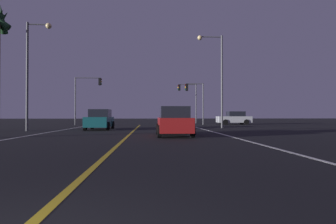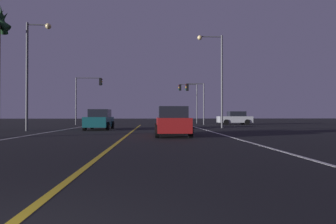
# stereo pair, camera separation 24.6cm
# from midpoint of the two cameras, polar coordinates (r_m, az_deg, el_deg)

# --- Properties ---
(lane_edge_right) EXTENTS (0.16, 38.52, 0.01)m
(lane_edge_right) POSITION_cam_midpoint_polar(r_m,az_deg,el_deg) (15.74, 12.72, -5.03)
(lane_edge_right) COLOR silver
(lane_edge_right) RESTS_ON ground
(lane_edge_left) EXTENTS (0.16, 38.52, 0.01)m
(lane_edge_left) POSITION_cam_midpoint_polar(r_m,az_deg,el_deg) (16.77, -29.40, -4.69)
(lane_edge_left) COLOR silver
(lane_edge_left) RESTS_ON ground
(lane_center_divider) EXTENTS (0.16, 38.52, 0.01)m
(lane_center_divider) POSITION_cam_midpoint_polar(r_m,az_deg,el_deg) (15.18, -9.05, -5.19)
(lane_center_divider) COLOR gold
(lane_center_divider) RESTS_ON ground
(car_lead_same_lane) EXTENTS (2.02, 4.30, 1.70)m
(car_lead_same_lane) POSITION_cam_midpoint_polar(r_m,az_deg,el_deg) (16.23, 0.81, -2.02)
(car_lead_same_lane) COLOR black
(car_lead_same_lane) RESTS_ON ground
(car_crossing_side) EXTENTS (4.30, 2.02, 1.70)m
(car_crossing_side) POSITION_cam_midpoint_polar(r_m,az_deg,el_deg) (37.01, 13.27, -1.24)
(car_crossing_side) COLOR black
(car_crossing_side) RESTS_ON ground
(car_oncoming) EXTENTS (2.02, 4.30, 1.70)m
(car_oncoming) POSITION_cam_midpoint_polar(r_m,az_deg,el_deg) (24.01, -14.10, -1.56)
(car_oncoming) COLOR black
(car_oncoming) RESTS_ON ground
(traffic_light_near_right) EXTENTS (2.41, 0.36, 5.25)m
(traffic_light_near_right) POSITION_cam_midpoint_polar(r_m,az_deg,el_deg) (35.35, 5.26, 3.66)
(traffic_light_near_right) COLOR #4C4C51
(traffic_light_near_right) RESTS_ON ground
(traffic_light_near_left) EXTENTS (3.31, 0.36, 5.88)m
(traffic_light_near_left) POSITION_cam_midpoint_polar(r_m,az_deg,el_deg) (35.85, -16.36, 4.39)
(traffic_light_near_left) COLOR #4C4C51
(traffic_light_near_left) RESTS_ON ground
(traffic_light_far_right) EXTENTS (2.79, 0.36, 5.76)m
(traffic_light_far_right) POSITION_cam_midpoint_polar(r_m,az_deg,el_deg) (40.78, 3.87, 3.60)
(traffic_light_far_right) COLOR #4C4C51
(traffic_light_far_right) RESTS_ON ground
(street_lamp_left_mid) EXTENTS (1.88, 0.44, 8.31)m
(street_lamp_left_mid) POSITION_cam_midpoint_polar(r_m,az_deg,el_deg) (23.88, -26.31, 9.09)
(street_lamp_left_mid) COLOR #4C4C51
(street_lamp_left_mid) RESTS_ON ground
(street_lamp_right_far) EXTENTS (2.42, 0.44, 8.79)m
(street_lamp_right_far) POSITION_cam_midpoint_polar(r_m,az_deg,el_deg) (26.98, 9.67, 8.56)
(street_lamp_right_far) COLOR #4C4C51
(street_lamp_right_far) RESTS_ON ground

